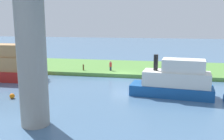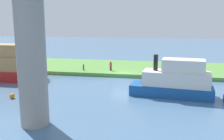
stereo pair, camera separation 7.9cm
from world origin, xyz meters
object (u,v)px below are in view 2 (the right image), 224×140
object	(u,v)px
bridge_pylon	(31,54)
mooring_post	(84,67)
pontoon_yellow	(174,81)
marker_buoy	(12,96)
person_on_bank	(111,66)
houseboat_blue	(8,66)
motorboat_white	(178,79)

from	to	relation	value
bridge_pylon	mooring_post	bearing A→B (deg)	-84.19
pontoon_yellow	marker_buoy	distance (m)	16.14
person_on_bank	pontoon_yellow	distance (m)	12.63
bridge_pylon	pontoon_yellow	size ratio (longest dim) A/B	1.24
houseboat_blue	pontoon_yellow	world-z (taller)	houseboat_blue
houseboat_blue	person_on_bank	bearing A→B (deg)	-153.97
bridge_pylon	marker_buoy	distance (m)	9.08
pontoon_yellow	motorboat_white	size ratio (longest dim) A/B	1.99
motorboat_white	houseboat_blue	bearing A→B (deg)	5.97
mooring_post	motorboat_white	bearing A→B (deg)	165.90
houseboat_blue	pontoon_yellow	distance (m)	20.91
motorboat_white	marker_buoy	bearing A→B (deg)	30.18
bridge_pylon	houseboat_blue	bearing A→B (deg)	-51.26
bridge_pylon	person_on_bank	bearing A→B (deg)	-96.15
motorboat_white	marker_buoy	distance (m)	18.95
bridge_pylon	mooring_post	xyz separation A→B (m)	(1.86, -18.28, -4.28)
person_on_bank	pontoon_yellow	bearing A→B (deg)	131.29
bridge_pylon	motorboat_white	world-z (taller)	bridge_pylon
motorboat_white	mooring_post	bearing A→B (deg)	-14.10
marker_buoy	bridge_pylon	bearing A→B (deg)	133.84
bridge_pylon	motorboat_white	distance (m)	19.27
mooring_post	houseboat_blue	world-z (taller)	houseboat_blue
houseboat_blue	motorboat_white	bearing A→B (deg)	-174.03
mooring_post	bridge_pylon	bearing A→B (deg)	95.81
motorboat_white	pontoon_yellow	bearing A→B (deg)	82.48
bridge_pylon	houseboat_blue	distance (m)	16.73
bridge_pylon	pontoon_yellow	world-z (taller)	bridge_pylon
mooring_post	marker_buoy	bearing A→B (deg)	75.06
houseboat_blue	motorboat_white	distance (m)	21.53
houseboat_blue	bridge_pylon	bearing A→B (deg)	128.74
motorboat_white	marker_buoy	world-z (taller)	motorboat_white
person_on_bank	marker_buoy	distance (m)	15.19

